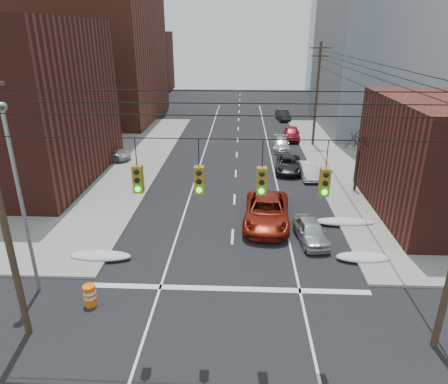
# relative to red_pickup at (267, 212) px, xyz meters

# --- Properties ---
(building_brick_tall) EXTENTS (24.00, 20.00, 30.00)m
(building_brick_tall) POSITION_rel_red_pickup_xyz_m (-26.22, 34.06, 14.12)
(building_brick_tall) COLOR brown
(building_brick_tall) RESTS_ON ground
(building_brick_far) EXTENTS (22.00, 18.00, 12.00)m
(building_brick_far) POSITION_rel_red_pickup_xyz_m (-28.22, 60.06, 5.12)
(building_brick_far) COLOR #4C1D16
(building_brick_far) RESTS_ON ground
(building_office) EXTENTS (22.00, 20.00, 25.00)m
(building_office) POSITION_rel_red_pickup_xyz_m (19.78, 30.06, 11.62)
(building_office) COLOR gray
(building_office) RESTS_ON ground
(building_glass) EXTENTS (20.00, 18.00, 22.00)m
(building_glass) POSITION_rel_red_pickup_xyz_m (21.78, 56.06, 10.12)
(building_glass) COLOR gray
(building_glass) RESTS_ON ground
(utility_pole_left) EXTENTS (2.20, 0.28, 11.00)m
(utility_pole_left) POSITION_rel_red_pickup_xyz_m (-10.72, -10.94, 4.90)
(utility_pole_left) COLOR #473323
(utility_pole_left) RESTS_ON ground
(utility_pole_far) EXTENTS (2.20, 0.28, 11.00)m
(utility_pole_far) POSITION_rel_red_pickup_xyz_m (6.28, 20.06, 4.90)
(utility_pole_far) COLOR #473323
(utility_pole_far) RESTS_ON ground
(traffic_signals) EXTENTS (17.00, 0.42, 2.02)m
(traffic_signals) POSITION_rel_red_pickup_xyz_m (-2.13, -10.97, 6.29)
(traffic_signals) COLOR black
(traffic_signals) RESTS_ON ground
(street_light) EXTENTS (0.44, 0.44, 9.32)m
(street_light) POSITION_rel_red_pickup_xyz_m (-11.72, -7.94, 4.66)
(street_light) COLOR gray
(street_light) RESTS_ON ground
(bare_tree) EXTENTS (2.09, 2.20, 4.93)m
(bare_tree) POSITION_rel_red_pickup_xyz_m (7.36, 6.06, 1.44)
(bare_tree) COLOR black
(bare_tree) RESTS_ON ground
(snow_nw) EXTENTS (3.50, 1.08, 0.42)m
(snow_nw) POSITION_rel_red_pickup_xyz_m (-9.62, -4.94, -0.67)
(snow_nw) COLOR silver
(snow_nw) RESTS_ON ground
(snow_ne) EXTENTS (3.00, 1.08, 0.42)m
(snow_ne) POSITION_rel_red_pickup_xyz_m (5.18, -4.44, -0.67)
(snow_ne) COLOR silver
(snow_ne) RESTS_ON ground
(snow_east_far) EXTENTS (4.00, 1.08, 0.42)m
(snow_east_far) POSITION_rel_red_pickup_xyz_m (5.18, 0.06, -0.67)
(snow_east_far) COLOR silver
(snow_east_far) RESTS_ON ground
(red_pickup) EXTENTS (3.38, 6.55, 1.76)m
(red_pickup) POSITION_rel_red_pickup_xyz_m (0.00, 0.00, 0.00)
(red_pickup) COLOR maroon
(red_pickup) RESTS_ON ground
(parked_car_a) EXTENTS (2.06, 4.10, 1.34)m
(parked_car_a) POSITION_rel_red_pickup_xyz_m (2.58, -2.26, -0.21)
(parked_car_a) COLOR #B1B1B6
(parked_car_a) RESTS_ON ground
(parked_car_b) EXTENTS (1.57, 4.00, 1.30)m
(parked_car_b) POSITION_rel_red_pickup_xyz_m (4.18, 9.32, -0.23)
(parked_car_b) COLOR white
(parked_car_b) RESTS_ON ground
(parked_car_c) EXTENTS (2.74, 5.04, 1.34)m
(parked_car_c) POSITION_rel_red_pickup_xyz_m (2.58, 10.91, -0.21)
(parked_car_c) COLOR black
(parked_car_c) RESTS_ON ground
(parked_car_d) EXTENTS (1.98, 4.39, 1.25)m
(parked_car_d) POSITION_rel_red_pickup_xyz_m (2.58, 18.14, -0.26)
(parked_car_d) COLOR silver
(parked_car_d) RESTS_ON ground
(parked_car_e) EXTENTS (2.17, 4.73, 1.57)m
(parked_car_e) POSITION_rel_red_pickup_xyz_m (4.18, 22.51, -0.10)
(parked_car_e) COLOR maroon
(parked_car_e) RESTS_ON ground
(parked_car_f) EXTENTS (2.02, 4.48, 1.43)m
(parked_car_f) POSITION_rel_red_pickup_xyz_m (4.18, 33.96, -0.17)
(parked_car_f) COLOR black
(parked_car_f) RESTS_ON ground
(lot_car_a) EXTENTS (4.06, 2.84, 1.27)m
(lot_car_a) POSITION_rel_red_pickup_xyz_m (-17.96, 7.28, -0.10)
(lot_car_a) COLOR silver
(lot_car_a) RESTS_ON sidewalk_nw
(lot_car_b) EXTENTS (4.94, 2.57, 1.33)m
(lot_car_b) POSITION_rel_red_pickup_xyz_m (-15.05, 13.18, -0.07)
(lot_car_b) COLOR #ABABAF
(lot_car_b) RESTS_ON sidewalk_nw
(lot_car_c) EXTENTS (5.40, 3.40, 1.46)m
(lot_car_c) POSITION_rel_red_pickup_xyz_m (-20.32, 6.03, -0.00)
(lot_car_c) COLOR black
(lot_car_c) RESTS_ON sidewalk_nw
(lot_car_d) EXTENTS (4.55, 2.95, 1.44)m
(lot_car_d) POSITION_rel_red_pickup_xyz_m (-21.83, 13.06, -0.01)
(lot_car_d) COLOR #BCBCC1
(lot_car_d) RESTS_ON sidewalk_nw
(construction_barrel) EXTENTS (0.63, 0.63, 1.04)m
(construction_barrel) POSITION_rel_red_pickup_xyz_m (-8.72, -8.96, -0.35)
(construction_barrel) COLOR #FF610D
(construction_barrel) RESTS_ON ground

